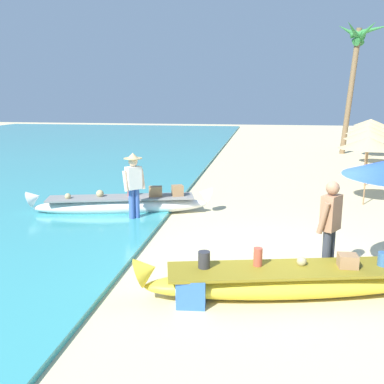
{
  "coord_description": "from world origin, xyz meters",
  "views": [
    {
      "loc": [
        -0.23,
        -7.45,
        3.02
      ],
      "look_at": [
        -1.78,
        2.02,
        0.9
      ],
      "focal_mm": 40.74,
      "sensor_mm": 36.0,
      "label": 1
    }
  ],
  "objects_px": {
    "boat_yellow_foreground": "(291,280)",
    "cooler_box": "(191,291)",
    "person_vendor_hatted": "(134,183)",
    "boat_white_midground": "(122,204)",
    "palm_tree_leaning_seaward": "(357,49)",
    "person_tourist_customer": "(330,225)"
  },
  "relations": [
    {
      "from": "boat_yellow_foreground",
      "to": "person_tourist_customer",
      "type": "distance_m",
      "value": 1.22
    },
    {
      "from": "boat_white_midground",
      "to": "cooler_box",
      "type": "xyz_separation_m",
      "value": [
        2.59,
        -4.69,
        -0.05
      ]
    },
    {
      "from": "boat_yellow_foreground",
      "to": "boat_white_midground",
      "type": "bearing_deg",
      "value": 134.38
    },
    {
      "from": "boat_white_midground",
      "to": "person_vendor_hatted",
      "type": "xyz_separation_m",
      "value": [
        0.52,
        -0.63,
        0.71
      ]
    },
    {
      "from": "palm_tree_leaning_seaward",
      "to": "boat_white_midground",
      "type": "bearing_deg",
      "value": -120.71
    },
    {
      "from": "person_vendor_hatted",
      "to": "boat_yellow_foreground",
      "type": "bearing_deg",
      "value": -44.78
    },
    {
      "from": "person_tourist_customer",
      "to": "boat_white_midground",
      "type": "bearing_deg",
      "value": 144.35
    },
    {
      "from": "person_tourist_customer",
      "to": "cooler_box",
      "type": "height_order",
      "value": "person_tourist_customer"
    },
    {
      "from": "person_vendor_hatted",
      "to": "person_tourist_customer",
      "type": "xyz_separation_m",
      "value": [
        4.18,
        -2.74,
        -0.04
      ]
    },
    {
      "from": "person_tourist_customer",
      "to": "cooler_box",
      "type": "xyz_separation_m",
      "value": [
        -2.1,
        -1.32,
        -0.73
      ]
    },
    {
      "from": "boat_white_midground",
      "to": "palm_tree_leaning_seaward",
      "type": "distance_m",
      "value": 16.71
    },
    {
      "from": "person_vendor_hatted",
      "to": "palm_tree_leaning_seaward",
      "type": "distance_m",
      "value": 16.8
    },
    {
      "from": "boat_yellow_foreground",
      "to": "cooler_box",
      "type": "xyz_separation_m",
      "value": [
        -1.46,
        -0.54,
        -0.04
      ]
    },
    {
      "from": "cooler_box",
      "to": "palm_tree_leaning_seaward",
      "type": "bearing_deg",
      "value": 68.58
    },
    {
      "from": "person_vendor_hatted",
      "to": "cooler_box",
      "type": "distance_m",
      "value": 4.62
    },
    {
      "from": "palm_tree_leaning_seaward",
      "to": "cooler_box",
      "type": "xyz_separation_m",
      "value": [
        -5.54,
        -18.38,
        -5.12
      ]
    },
    {
      "from": "boat_white_midground",
      "to": "palm_tree_leaning_seaward",
      "type": "bearing_deg",
      "value": 59.29
    },
    {
      "from": "boat_yellow_foreground",
      "to": "cooler_box",
      "type": "bearing_deg",
      "value": -159.63
    },
    {
      "from": "boat_yellow_foreground",
      "to": "palm_tree_leaning_seaward",
      "type": "xyz_separation_m",
      "value": [
        4.08,
        17.84,
        5.08
      ]
    },
    {
      "from": "person_tourist_customer",
      "to": "palm_tree_leaning_seaward",
      "type": "distance_m",
      "value": 17.95
    },
    {
      "from": "boat_yellow_foreground",
      "to": "palm_tree_leaning_seaward",
      "type": "distance_m",
      "value": 18.99
    },
    {
      "from": "palm_tree_leaning_seaward",
      "to": "cooler_box",
      "type": "distance_m",
      "value": 19.87
    }
  ]
}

